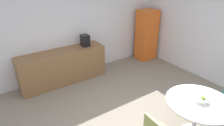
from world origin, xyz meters
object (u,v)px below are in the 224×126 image
Objects in this scene: round_table at (198,107)px; mug_white at (87,43)px; fruit_bowl at (202,99)px; coffee_maker at (85,40)px; locker_cabinet at (147,35)px.

mug_white is (-0.47, 3.36, 0.33)m from round_table.
round_table is at bearing -82.07° from mug_white.
fruit_bowl is 3.36m from coffee_maker.
mug_white is at bearing 98.39° from fruit_bowl.
fruit_bowl is 0.75× the size of coffee_maker.
mug_white is (-2.16, 0.19, 0.11)m from locker_cabinet.
mug_white is 0.17m from coffee_maker.
mug_white reaches higher than round_table.
locker_cabinet is at bearing -2.54° from coffee_maker.
fruit_bowl is 3.43m from mug_white.
locker_cabinet is 2.27m from coffee_maker.
coffee_maker reaches higher than mug_white.
locker_cabinet is at bearing 61.88° from round_table.
mug_white is at bearing 174.91° from locker_cabinet.
fruit_bowl is at bearing -79.84° from coffee_maker.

